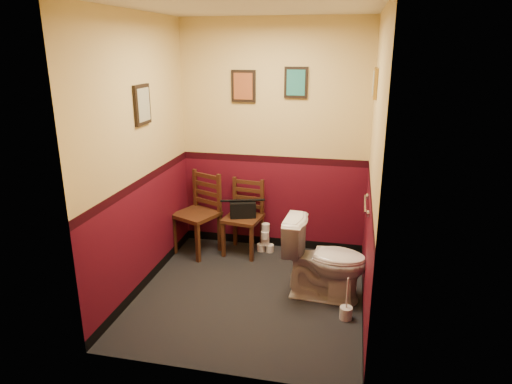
% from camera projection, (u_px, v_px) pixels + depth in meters
% --- Properties ---
extents(floor, '(2.20, 2.40, 0.00)m').
position_uv_depth(floor, '(251.00, 294.00, 4.60)').
color(floor, black).
rests_on(floor, ground).
extents(ceiling, '(2.20, 2.40, 0.00)m').
position_uv_depth(ceiling, '(250.00, 6.00, 3.78)').
color(ceiling, silver).
rests_on(ceiling, ground).
extents(wall_back, '(2.20, 0.00, 2.70)m').
position_uv_depth(wall_back, '(273.00, 139.00, 5.31)').
color(wall_back, '#510B1A').
rests_on(wall_back, ground).
extents(wall_front, '(2.20, 0.00, 2.70)m').
position_uv_depth(wall_front, '(210.00, 206.00, 3.08)').
color(wall_front, '#510B1A').
rests_on(wall_front, ground).
extents(wall_left, '(0.00, 2.40, 2.70)m').
position_uv_depth(wall_left, '(140.00, 158.00, 4.42)').
color(wall_left, '#510B1A').
rests_on(wall_left, ground).
extents(wall_right, '(0.00, 2.40, 2.70)m').
position_uv_depth(wall_right, '(373.00, 170.00, 3.97)').
color(wall_right, '#510B1A').
rests_on(wall_right, ground).
extents(grab_bar, '(0.05, 0.56, 0.06)m').
position_uv_depth(grab_bar, '(366.00, 204.00, 4.33)').
color(grab_bar, silver).
rests_on(grab_bar, wall_right).
extents(framed_print_back_a, '(0.28, 0.04, 0.36)m').
position_uv_depth(framed_print_back_a, '(243.00, 86.00, 5.18)').
color(framed_print_back_a, black).
rests_on(framed_print_back_a, wall_back).
extents(framed_print_back_b, '(0.26, 0.04, 0.34)m').
position_uv_depth(framed_print_back_b, '(296.00, 83.00, 5.04)').
color(framed_print_back_b, black).
rests_on(framed_print_back_b, wall_back).
extents(framed_print_left, '(0.04, 0.30, 0.38)m').
position_uv_depth(framed_print_left, '(142.00, 105.00, 4.35)').
color(framed_print_left, black).
rests_on(framed_print_left, wall_left).
extents(framed_print_right, '(0.04, 0.34, 0.28)m').
position_uv_depth(framed_print_right, '(375.00, 83.00, 4.32)').
color(framed_print_right, olive).
rests_on(framed_print_right, wall_right).
extents(toilet, '(0.84, 0.51, 0.80)m').
position_uv_depth(toilet, '(325.00, 260.00, 4.44)').
color(toilet, white).
rests_on(toilet, floor).
extents(toilet_brush, '(0.12, 0.12, 0.42)m').
position_uv_depth(toilet_brush, '(346.00, 312.00, 4.16)').
color(toilet_brush, silver).
rests_on(toilet_brush, floor).
extents(chair_left, '(0.59, 0.59, 0.96)m').
position_uv_depth(chair_left, '(199.00, 213.00, 5.43)').
color(chair_left, '#3E2112').
rests_on(chair_left, floor).
extents(chair_right, '(0.47, 0.47, 0.89)m').
position_uv_depth(chair_right, '(244.00, 217.00, 5.42)').
color(chair_right, '#3E2112').
rests_on(chair_right, floor).
extents(handbag, '(0.33, 0.23, 0.22)m').
position_uv_depth(handbag, '(243.00, 209.00, 5.35)').
color(handbag, black).
rests_on(handbag, chair_right).
extents(tp_stack, '(0.21, 0.13, 0.36)m').
position_uv_depth(tp_stack, '(265.00, 240.00, 5.51)').
color(tp_stack, silver).
rests_on(tp_stack, floor).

